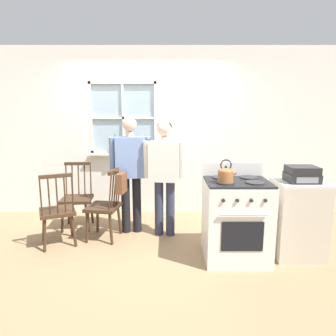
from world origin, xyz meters
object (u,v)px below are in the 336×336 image
chair_by_window (105,207)px  kettle (226,174)px  potted_plant (115,147)px  stereo (303,174)px  stove (236,219)px  person_elderly_left (131,165)px  person_teen_center (165,168)px  chair_near_wall (78,199)px  side_counter (298,219)px  chair_center_cluster (58,212)px  handbag (121,182)px

chair_by_window → kettle: (1.46, -0.67, 0.59)m
potted_plant → stereo: (2.38, -1.53, -0.13)m
stove → stereo: (0.74, 0.04, 0.51)m
person_elderly_left → person_teen_center: bearing=-20.7°
stove → stereo: stove is taller
person_teen_center → potted_plant: size_ratio=4.45×
stove → kettle: size_ratio=4.39×
chair_near_wall → stereo: stereo is taller
person_elderly_left → side_counter: (2.03, -0.71, -0.51)m
chair_near_wall → person_elderly_left: (0.81, -0.16, 0.53)m
chair_by_window → person_elderly_left: 0.66m
person_teen_center → side_counter: 1.75m
stove → kettle: (-0.16, -0.13, 0.55)m
chair_by_window → potted_plant: 1.23m
chair_center_cluster → side_counter: 2.93m
person_teen_center → handbag: 0.61m
chair_center_cluster → person_elderly_left: size_ratio=0.59×
chair_by_window → chair_near_wall: same height
kettle → chair_center_cluster: bearing=166.8°
chair_near_wall → stereo: bearing=-20.7°
kettle → stove: bearing=39.4°
stove → chair_near_wall: bearing=156.2°
side_counter → handbag: bearing=168.2°
stove → kettle: kettle is taller
handbag → stereo: stereo is taller
person_teen_center → potted_plant: (-0.82, 0.90, 0.18)m
potted_plant → stereo: bearing=-32.8°
handbag → person_teen_center: bearing=15.9°
chair_near_wall → kettle: bearing=-31.8°
chair_center_cluster → handbag: size_ratio=3.11×
chair_near_wall → chair_center_cluster: size_ratio=1.00×
chair_near_wall → handbag: 0.90m
chair_center_cluster → handbag: same height
kettle → stereo: bearing=10.6°
kettle → handbag: size_ratio=0.80×
chair_by_window → handbag: same height
chair_by_window → side_counter: (2.36, -0.48, 0.01)m
chair_near_wall → potted_plant: 1.04m
chair_near_wall → side_counter: chair_near_wall is taller
person_teen_center → handbag: (-0.56, -0.16, -0.16)m
chair_by_window → stereo: size_ratio=2.80×
kettle → handbag: bearing=152.8°
chair_center_cluster → person_teen_center: person_teen_center is taller
chair_center_cluster → potted_plant: 1.50m
potted_plant → side_counter: bearing=-32.4°
chair_center_cluster → person_teen_center: size_ratio=0.61×
potted_plant → side_counter: (2.38, -1.51, -0.67)m
chair_by_window → handbag: (0.23, -0.04, 0.34)m
person_teen_center → potted_plant: bearing=140.1°
stove → stereo: bearing=2.8°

